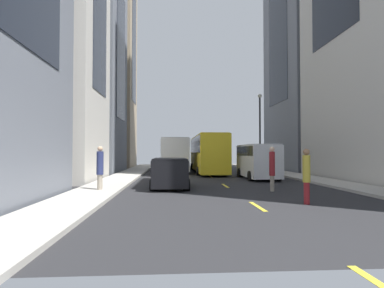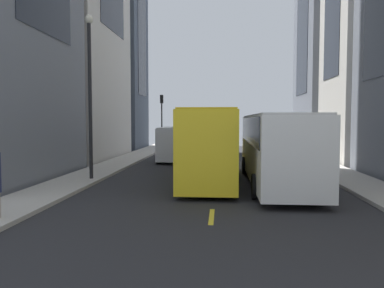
{
  "view_description": "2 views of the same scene",
  "coord_description": "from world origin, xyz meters",
  "px_view_note": "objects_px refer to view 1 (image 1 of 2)",
  "views": [
    {
      "loc": [
        -3.16,
        -25.33,
        2.03
      ],
      "look_at": [
        -1.5,
        0.77,
        2.7
      ],
      "focal_mm": 28.9,
      "sensor_mm": 36.0,
      "label": 1
    },
    {
      "loc": [
        -0.32,
        26.06,
        3.09
      ],
      "look_at": [
        1.67,
        0.85,
        1.52
      ],
      "focal_mm": 35.67,
      "sensor_mm": 36.0,
      "label": 2
    }
  ],
  "objects_px": {
    "pedestrian_walking_far": "(245,157)",
    "pedestrian_crossing_near": "(100,166)",
    "car_black_0": "(170,171)",
    "city_bus_white": "(175,152)",
    "pedestrian_waiting_curb": "(306,174)",
    "delivery_van_white": "(258,159)",
    "streetcar_yellow": "(207,151)",
    "pedestrian_crossing_mid": "(272,167)"
  },
  "relations": [
    {
      "from": "pedestrian_walking_far",
      "to": "pedestrian_crossing_near",
      "type": "height_order",
      "value": "pedestrian_walking_far"
    },
    {
      "from": "pedestrian_walking_far",
      "to": "pedestrian_crossing_near",
      "type": "bearing_deg",
      "value": -171.95
    },
    {
      "from": "car_black_0",
      "to": "pedestrian_walking_far",
      "type": "xyz_separation_m",
      "value": [
        9.73,
        23.16,
        0.33
      ]
    },
    {
      "from": "city_bus_white",
      "to": "pedestrian_waiting_curb",
      "type": "distance_m",
      "value": 21.74
    },
    {
      "from": "city_bus_white",
      "to": "pedestrian_waiting_curb",
      "type": "relative_size",
      "value": 5.34
    },
    {
      "from": "delivery_van_white",
      "to": "car_black_0",
      "type": "relative_size",
      "value": 1.35
    },
    {
      "from": "streetcar_yellow",
      "to": "car_black_0",
      "type": "relative_size",
      "value": 3.27
    },
    {
      "from": "car_black_0",
      "to": "pedestrian_crossing_near",
      "type": "bearing_deg",
      "value": -153.99
    },
    {
      "from": "city_bus_white",
      "to": "pedestrian_crossing_mid",
      "type": "xyz_separation_m",
      "value": [
        4.88,
        -17.21,
        -0.74
      ]
    },
    {
      "from": "pedestrian_crossing_near",
      "to": "pedestrian_waiting_curb",
      "type": "bearing_deg",
      "value": 11.78
    },
    {
      "from": "pedestrian_waiting_curb",
      "to": "streetcar_yellow",
      "type": "bearing_deg",
      "value": -169.61
    },
    {
      "from": "pedestrian_crossing_mid",
      "to": "pedestrian_walking_far",
      "type": "bearing_deg",
      "value": -82.37
    },
    {
      "from": "pedestrian_crossing_mid",
      "to": "car_black_0",
      "type": "bearing_deg",
      "value": -0.85
    },
    {
      "from": "pedestrian_waiting_curb",
      "to": "pedestrian_crossing_near",
      "type": "xyz_separation_m",
      "value": [
        -8.82,
        4.01,
        0.12
      ]
    },
    {
      "from": "car_black_0",
      "to": "pedestrian_crossing_mid",
      "type": "xyz_separation_m",
      "value": [
        5.26,
        -1.78,
        0.28
      ]
    },
    {
      "from": "pedestrian_crossing_near",
      "to": "pedestrian_crossing_mid",
      "type": "bearing_deg",
      "value": 35.75
    },
    {
      "from": "car_black_0",
      "to": "pedestrian_crossing_near",
      "type": "xyz_separation_m",
      "value": [
        -3.49,
        -1.7,
        0.32
      ]
    },
    {
      "from": "streetcar_yellow",
      "to": "pedestrian_waiting_curb",
      "type": "relative_size",
      "value": 6.14
    },
    {
      "from": "delivery_van_white",
      "to": "pedestrian_waiting_curb",
      "type": "bearing_deg",
      "value": -96.11
    },
    {
      "from": "city_bus_white",
      "to": "streetcar_yellow",
      "type": "height_order",
      "value": "streetcar_yellow"
    },
    {
      "from": "delivery_van_white",
      "to": "pedestrian_waiting_curb",
      "type": "distance_m",
      "value": 11.19
    },
    {
      "from": "streetcar_yellow",
      "to": "pedestrian_crossing_mid",
      "type": "relative_size",
      "value": 5.74
    },
    {
      "from": "streetcar_yellow",
      "to": "pedestrian_walking_far",
      "type": "height_order",
      "value": "streetcar_yellow"
    },
    {
      "from": "streetcar_yellow",
      "to": "pedestrian_walking_far",
      "type": "distance_m",
      "value": 11.71
    },
    {
      "from": "streetcar_yellow",
      "to": "pedestrian_waiting_curb",
      "type": "bearing_deg",
      "value": -84.67
    },
    {
      "from": "streetcar_yellow",
      "to": "delivery_van_white",
      "type": "relative_size",
      "value": 2.43
    },
    {
      "from": "city_bus_white",
      "to": "pedestrian_walking_far",
      "type": "bearing_deg",
      "value": 39.57
    },
    {
      "from": "city_bus_white",
      "to": "pedestrian_waiting_curb",
      "type": "bearing_deg",
      "value": -76.83
    },
    {
      "from": "car_black_0",
      "to": "pedestrian_crossing_near",
      "type": "height_order",
      "value": "pedestrian_crossing_near"
    },
    {
      "from": "delivery_van_white",
      "to": "pedestrian_walking_far",
      "type": "xyz_separation_m",
      "value": [
        3.21,
        17.76,
        -0.2
      ]
    },
    {
      "from": "streetcar_yellow",
      "to": "pedestrian_crossing_mid",
      "type": "distance_m",
      "value": 15.14
    },
    {
      "from": "city_bus_white",
      "to": "streetcar_yellow",
      "type": "bearing_deg",
      "value": -34.59
    },
    {
      "from": "streetcar_yellow",
      "to": "pedestrian_crossing_near",
      "type": "xyz_separation_m",
      "value": [
        -7.05,
        -14.95,
        -0.82
      ]
    },
    {
      "from": "city_bus_white",
      "to": "pedestrian_crossing_near",
      "type": "distance_m",
      "value": 17.59
    },
    {
      "from": "city_bus_white",
      "to": "delivery_van_white",
      "type": "bearing_deg",
      "value": -58.54
    },
    {
      "from": "pedestrian_crossing_mid",
      "to": "pedestrian_waiting_curb",
      "type": "bearing_deg",
      "value": 108.77
    },
    {
      "from": "pedestrian_walking_far",
      "to": "pedestrian_crossing_near",
      "type": "distance_m",
      "value": 28.16
    },
    {
      "from": "pedestrian_crossing_near",
      "to": "city_bus_white",
      "type": "bearing_deg",
      "value": 113.49
    },
    {
      "from": "pedestrian_walking_far",
      "to": "car_black_0",
      "type": "bearing_deg",
      "value": -166.74
    },
    {
      "from": "pedestrian_waiting_curb",
      "to": "city_bus_white",
      "type": "bearing_deg",
      "value": -161.77
    },
    {
      "from": "delivery_van_white",
      "to": "pedestrian_walking_far",
      "type": "distance_m",
      "value": 18.05
    },
    {
      "from": "pedestrian_walking_far",
      "to": "pedestrian_crossing_mid",
      "type": "distance_m",
      "value": 25.33
    }
  ]
}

